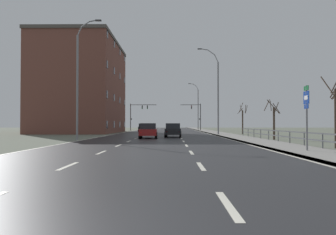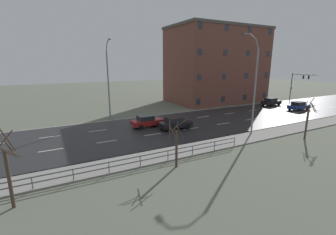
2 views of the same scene
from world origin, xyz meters
TOP-DOWN VIEW (x-y plane):
  - ground_plane at (0.00, 48.00)m, footprint 160.00×160.00m
  - road_asphalt_strip at (0.00, 60.00)m, footprint 14.00×120.00m
  - guardrail at (9.85, 19.49)m, footprint 0.07×30.49m
  - street_lamp_midground at (7.42, 39.52)m, footprint 2.86×0.24m
  - street_lamp_left_bank at (-7.47, 26.48)m, footprint 2.35×0.24m
  - traffic_signal_left at (-6.40, 68.82)m, footprint 5.95×0.36m
  - car_far_right at (1.27, 58.12)m, footprint 1.88×4.12m
  - car_far_left at (-1.10, 29.71)m, footprint 1.93×4.15m
  - car_near_left at (-4.06, 57.56)m, footprint 2.00×4.18m
  - car_distant at (1.50, 32.55)m, footprint 1.92×4.14m
  - brick_building at (-14.07, 51.50)m, footprint 12.32×20.18m
  - bare_tree_near at (11.44, 16.06)m, footprint 1.44×1.52m
  - bare_tree_mid at (11.12, 27.17)m, footprint 1.51×1.87m
  - bare_tree_far at (11.73, 43.39)m, footprint 1.31×1.35m

SIDE VIEW (x-z plane):
  - ground_plane at x=0.00m, z-range -0.12..0.00m
  - road_asphalt_strip at x=0.00m, z-range 0.00..0.02m
  - guardrail at x=9.85m, z-range 0.21..1.21m
  - car_far_right at x=1.27m, z-range 0.02..1.59m
  - car_far_left at x=-1.10m, z-range 0.02..1.59m
  - car_near_left at x=-4.06m, z-range 0.02..1.59m
  - car_distant at x=1.50m, z-range 0.02..1.59m
  - bare_tree_mid at x=11.12m, z-range -0.08..3.88m
  - bare_tree_far at x=11.73m, z-range -0.20..4.45m
  - bare_tree_near at x=11.44m, z-range -0.28..4.68m
  - traffic_signal_left at x=-6.40m, z-range 1.19..7.25m
  - street_lamp_left_bank at x=-7.47m, z-range -0.10..11.33m
  - street_lamp_midground at x=7.42m, z-range -0.16..11.57m
  - brick_building at x=-14.07m, z-range 0.01..15.64m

